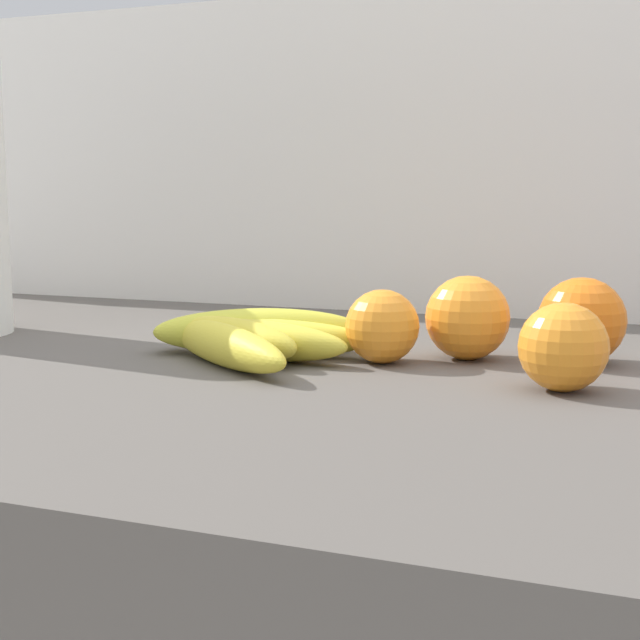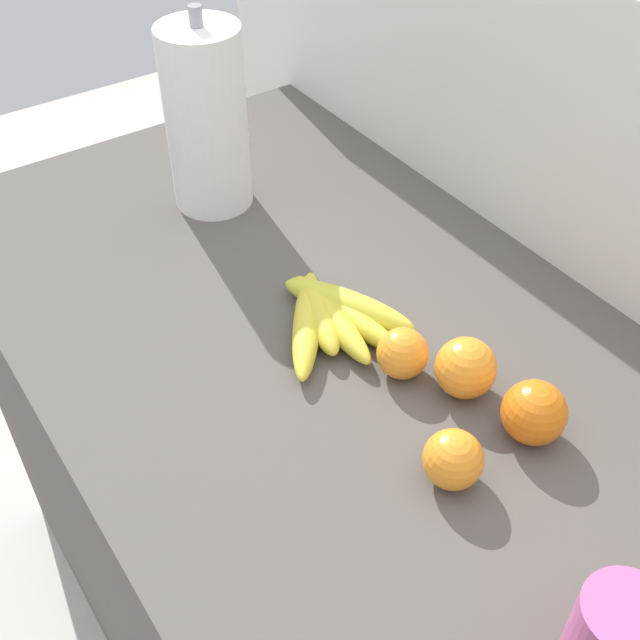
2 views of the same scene
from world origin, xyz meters
TOP-DOWN VIEW (x-y plane):
  - wall_back at (0.00, 0.40)m, footprint 2.35×0.06m
  - banana_bunch at (-0.33, 0.02)m, footprint 0.22×0.21m
  - orange_far_right at (-0.04, -0.02)m, footprint 0.07×0.07m
  - orange_back_left at (-0.20, 0.04)m, footprint 0.07×0.07m
  - orange_front at (-0.03, 0.10)m, footprint 0.08×0.08m
  - orange_back_right at (-0.13, 0.09)m, footprint 0.08×0.08m

SIDE VIEW (x-z plane):
  - wall_back at x=0.00m, z-range 0.00..1.30m
  - banana_bunch at x=-0.33m, z-range 0.90..0.94m
  - orange_back_left at x=-0.20m, z-range 0.90..0.97m
  - orange_far_right at x=-0.04m, z-range 0.90..0.97m
  - orange_back_right at x=-0.13m, z-range 0.90..0.98m
  - orange_front at x=-0.03m, z-range 0.90..0.98m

